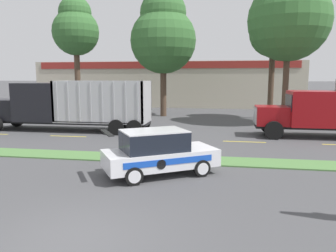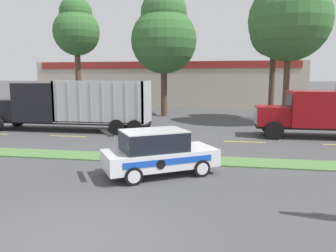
{
  "view_description": "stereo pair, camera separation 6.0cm",
  "coord_description": "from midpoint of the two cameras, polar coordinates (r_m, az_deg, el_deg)",
  "views": [
    {
      "loc": [
        3.29,
        -6.49,
        3.68
      ],
      "look_at": [
        0.73,
        8.88,
        1.34
      ],
      "focal_mm": 35.0,
      "sensor_mm": 36.0,
      "label": 1
    },
    {
      "loc": [
        3.34,
        -6.48,
        3.68
      ],
      "look_at": [
        0.73,
        8.88,
        1.34
      ],
      "focal_mm": 35.0,
      "sensor_mm": 36.0,
      "label": 2
    }
  ],
  "objects": [
    {
      "name": "dump_truck_lead",
      "position": [
        24.12,
        -19.42,
        3.27
      ],
      "size": [
        11.7,
        2.69,
        3.43
      ],
      "color": "black",
      "rests_on": "ground_plane"
    },
    {
      "name": "rally_car",
      "position": [
        12.4,
        -1.64,
        -4.56
      ],
      "size": [
        4.55,
        3.77,
        1.75
      ],
      "color": "white",
      "rests_on": "ground_plane"
    },
    {
      "name": "grass_verge",
      "position": [
        14.95,
        -3.45,
        -5.62
      ],
      "size": [
        120.0,
        1.55,
        0.06
      ],
      "primitive_type": "cube",
      "color": "#517F42",
      "rests_on": "ground_plane"
    },
    {
      "name": "centre_line_3",
      "position": [
        21.47,
        -16.86,
        -1.7
      ],
      "size": [
        2.4,
        0.14,
        0.01
      ],
      "primitive_type": "cube",
      "color": "yellow",
      "rests_on": "ground_plane"
    },
    {
      "name": "tree_behind_far_right",
      "position": [
        31.29,
        -0.66,
        15.72
      ],
      "size": [
        6.06,
        6.06,
        11.55
      ],
      "color": "brown",
      "rests_on": "ground_plane"
    },
    {
      "name": "tree_behind_left",
      "position": [
        27.32,
        20.54,
        18.13
      ],
      "size": [
        6.09,
        6.09,
        12.45
      ],
      "color": "brown",
      "rests_on": "ground_plane"
    },
    {
      "name": "store_building_backdrop",
      "position": [
        45.36,
        0.69,
        7.38
      ],
      "size": [
        32.9,
        12.1,
        5.55
      ],
      "color": "#BCB29E",
      "rests_on": "ground_plane"
    },
    {
      "name": "tree_behind_right",
      "position": [
        33.06,
        -15.61,
        16.09
      ],
      "size": [
        4.33,
        4.33,
        11.09
      ],
      "color": "brown",
      "rests_on": "ground_plane"
    },
    {
      "name": "tree_behind_centre",
      "position": [
        30.51,
        18.08,
        15.8
      ],
      "size": [
        4.07,
        4.07,
        10.47
      ],
      "color": "brown",
      "rests_on": "ground_plane"
    },
    {
      "name": "centre_line_4",
      "position": [
        19.68,
        -2.63,
        -2.25
      ],
      "size": [
        2.4,
        0.14,
        0.01
      ],
      "primitive_type": "cube",
      "color": "yellow",
      "rests_on": "ground_plane"
    },
    {
      "name": "ground_plane",
      "position": [
        8.16,
        -16.37,
        -18.64
      ],
      "size": [
        600.0,
        600.0,
        0.0
      ],
      "primitive_type": "plane",
      "color": "#474749"
    },
    {
      "name": "centre_line_5",
      "position": [
        19.28,
        13.27,
        -2.69
      ],
      "size": [
        2.4,
        0.14,
        0.01
      ],
      "primitive_type": "cube",
      "color": "yellow",
      "rests_on": "ground_plane"
    }
  ]
}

